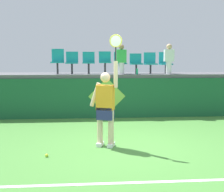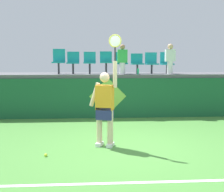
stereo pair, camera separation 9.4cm
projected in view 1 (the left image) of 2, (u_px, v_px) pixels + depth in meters
The scene contains 18 objects.
ground_plane at pixel (126, 148), 6.14m from camera, with size 40.00×40.00×0.00m, color #478438.
court_back_wall at pixel (114, 98), 9.50m from camera, with size 13.45×0.20×1.37m, color #195633.
spectator_platform at pixel (111, 75), 10.62m from camera, with size 13.45×2.54×0.12m, color #56565B.
court_baseline_stripe at pixel (140, 182), 4.37m from camera, with size 12.10×0.08×0.01m, color white.
tennis_player at pixel (106, 105), 6.16m from camera, with size 0.72×0.38×2.50m.
tennis_ball at pixel (47, 155), 5.55m from camera, with size 0.07×0.07×0.07m, color #D1E533.
water_bottle at pixel (137, 71), 9.58m from camera, with size 0.07×0.07×0.20m, color #26B272.
stadium_chair_0 at pixel (58, 60), 9.96m from camera, with size 0.44×0.42×0.91m.
stadium_chair_1 at pixel (72, 61), 10.00m from camera, with size 0.44×0.42×0.81m.
stadium_chair_2 at pixel (89, 61), 10.04m from camera, with size 0.44×0.42×0.80m.
stadium_chair_3 at pixel (105, 61), 10.08m from camera, with size 0.44×0.42×0.82m.
stadium_chair_4 at pixel (120, 62), 10.13m from camera, with size 0.44×0.42×0.80m.
stadium_chair_5 at pixel (136, 62), 10.17m from camera, with size 0.44×0.42×0.75m.
stadium_chair_6 at pixel (150, 62), 10.22m from camera, with size 0.44×0.42×0.79m.
stadium_chair_7 at pixel (165, 62), 10.26m from camera, with size 0.44×0.42×0.80m.
spectator_0 at pixel (121, 59), 9.72m from camera, with size 0.34×0.20×1.05m.
spectator_1 at pixel (169, 58), 9.79m from camera, with size 0.34×0.20×1.07m.
wall_signage_mount at pixel (107, 118), 9.46m from camera, with size 1.27×0.01×1.39m.
Camera 1 is at (-0.76, -5.91, 1.89)m, focal length 44.12 mm.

